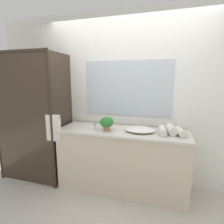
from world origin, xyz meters
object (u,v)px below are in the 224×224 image
at_px(rolled_towel_near_edge, 181,132).
at_px(potted_plant, 107,123).
at_px(amenity_bottle_lotion, 95,127).
at_px(rolled_towel_middle, 171,129).
at_px(rolled_towel_far_edge, 162,131).
at_px(faucet, 141,124).
at_px(sink_basin, 140,129).
at_px(amenity_bottle_body_wash, 105,122).

bearing_deg(rolled_towel_near_edge, potted_plant, -176.37).
height_order(amenity_bottle_lotion, rolled_towel_middle, rolled_towel_middle).
height_order(amenity_bottle_lotion, rolled_towel_far_edge, rolled_towel_far_edge).
bearing_deg(faucet, sink_basin, -90.00).
bearing_deg(rolled_towel_near_edge, amenity_bottle_body_wash, 167.62).
xyz_separation_m(sink_basin, rolled_towel_middle, (0.41, 0.03, 0.02)).
relative_size(rolled_towel_near_edge, rolled_towel_middle, 0.93).
bearing_deg(rolled_towel_far_edge, faucet, 147.20).
height_order(potted_plant, amenity_bottle_lotion, potted_plant).
bearing_deg(rolled_towel_far_edge, amenity_bottle_lotion, -178.04).
bearing_deg(faucet, rolled_towel_near_edge, -20.00).
distance_m(faucet, potted_plant, 0.51).
relative_size(rolled_towel_near_edge, rolled_towel_far_edge, 0.90).
distance_m(sink_basin, rolled_towel_middle, 0.41).
bearing_deg(potted_plant, rolled_towel_far_edge, 4.41).
relative_size(rolled_towel_middle, rolled_towel_far_edge, 0.96).
distance_m(sink_basin, faucet, 0.18).
distance_m(faucet, amenity_bottle_lotion, 0.67).
height_order(potted_plant, rolled_towel_near_edge, potted_plant).
distance_m(sink_basin, rolled_towel_far_edge, 0.30).
distance_m(rolled_towel_middle, rolled_towel_far_edge, 0.12).
distance_m(faucet, rolled_towel_far_edge, 0.36).
bearing_deg(rolled_towel_near_edge, rolled_towel_middle, 157.61).
bearing_deg(potted_plant, rolled_towel_middle, 7.12).
height_order(faucet, amenity_bottle_body_wash, faucet).
bearing_deg(amenity_bottle_body_wash, amenity_bottle_lotion, -101.75).
xyz_separation_m(sink_basin, potted_plant, (-0.44, -0.07, 0.08)).
bearing_deg(potted_plant, sink_basin, 9.44).
height_order(amenity_bottle_body_wash, rolled_towel_near_edge, amenity_bottle_body_wash).
height_order(potted_plant, amenity_bottle_body_wash, potted_plant).
bearing_deg(amenity_bottle_lotion, rolled_towel_middle, 4.45).
xyz_separation_m(potted_plant, amenity_bottle_lotion, (-0.19, 0.03, -0.08)).
bearing_deg(faucet, potted_plant, -150.53).
bearing_deg(sink_basin, amenity_bottle_body_wash, 158.41).
height_order(sink_basin, rolled_towel_middle, rolled_towel_middle).
bearing_deg(sink_basin, faucet, 90.00).
distance_m(rolled_towel_near_edge, rolled_towel_middle, 0.12).
xyz_separation_m(amenity_bottle_body_wash, rolled_towel_far_edge, (0.87, -0.24, -0.00)).
distance_m(faucet, amenity_bottle_body_wash, 0.58).
relative_size(faucet, amenity_bottle_lotion, 2.31).
bearing_deg(amenity_bottle_lotion, rolled_towel_far_edge, 1.96).
height_order(sink_basin, faucet, faucet).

